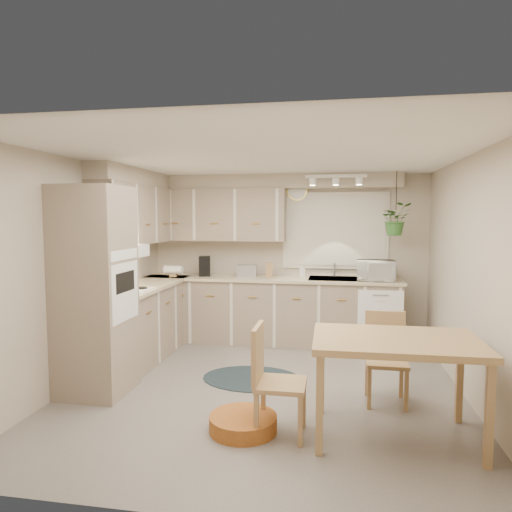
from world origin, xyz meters
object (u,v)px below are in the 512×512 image
(dining_table, at_px, (395,388))
(braided_rug, at_px, (252,378))
(chair_back, at_px, (386,359))
(pet_bed, at_px, (243,423))
(microwave, at_px, (376,268))
(chair_left, at_px, (281,381))

(dining_table, xyz_separation_m, braided_rug, (-1.38, 1.13, -0.41))
(chair_back, bearing_deg, pet_bed, 32.89)
(chair_back, xyz_separation_m, pet_bed, (-1.24, -0.80, -0.37))
(dining_table, bearing_deg, chair_back, 89.37)
(pet_bed, xyz_separation_m, microwave, (1.29, 2.65, 1.04))
(chair_back, height_order, pet_bed, chair_back)
(pet_bed, distance_m, microwave, 3.13)
(braided_rug, relative_size, pet_bed, 1.94)
(chair_left, bearing_deg, chair_back, 131.33)
(braided_rug, xyz_separation_m, microwave, (1.43, 1.42, 1.10))
(dining_table, height_order, chair_back, chair_back)
(pet_bed, bearing_deg, braided_rug, 96.79)
(chair_left, relative_size, chair_back, 1.05)
(chair_back, distance_m, pet_bed, 1.52)
(pet_bed, bearing_deg, chair_back, 32.81)
(dining_table, relative_size, microwave, 2.64)
(dining_table, bearing_deg, chair_left, -173.19)
(braided_rug, height_order, pet_bed, pet_bed)
(microwave, bearing_deg, chair_back, -88.82)
(pet_bed, bearing_deg, dining_table, 4.74)
(braided_rug, bearing_deg, dining_table, -39.38)
(dining_table, height_order, chair_left, chair_left)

